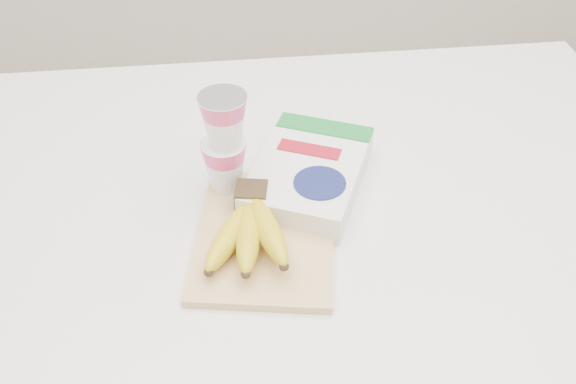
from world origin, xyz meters
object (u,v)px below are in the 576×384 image
Objects in this scene: bananas at (249,229)px; yogurt_stack at (224,140)px; cutting_board at (266,235)px; cereal_box at (309,174)px; table at (291,371)px.

bananas is 1.11× the size of yogurt_stack.
cutting_board is at bearing -65.48° from yogurt_stack.
cutting_board is 0.14m from cereal_box.
table is 0.53m from cereal_box.
yogurt_stack is (-0.05, 0.11, 0.10)m from cutting_board.
bananas is (-0.02, -0.01, 0.03)m from cutting_board.
cutting_board is 0.04m from bananas.
table is 4.69× the size of cereal_box.
table is 7.04× the size of bananas.
cutting_board reaches higher than table.
yogurt_stack reaches higher than table.
cutting_board is 1.62× the size of yogurt_stack.
bananas reaches higher than cereal_box.
table is 7.84× the size of yogurt_stack.
yogurt_stack is at bearing -155.30° from cereal_box.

